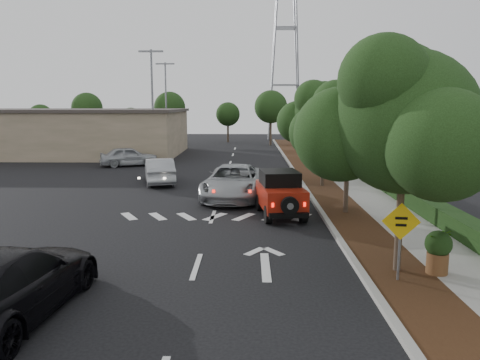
{
  "coord_description": "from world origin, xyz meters",
  "views": [
    {
      "loc": [
        1.52,
        -12.91,
        4.65
      ],
      "look_at": [
        1.2,
        3.0,
        2.05
      ],
      "focal_mm": 35.0,
      "sensor_mm": 36.0,
      "label": 1
    }
  ],
  "objects_px": {
    "silver_suv_ahead": "(234,182)",
    "speed_hump_sign": "(400,231)",
    "black_suv_oncoming": "(6,283)",
    "red_jeep": "(280,193)"
  },
  "relations": [
    {
      "from": "speed_hump_sign",
      "to": "silver_suv_ahead",
      "type": "bearing_deg",
      "value": 120.04
    },
    {
      "from": "black_suv_oncoming",
      "to": "speed_hump_sign",
      "type": "bearing_deg",
      "value": -162.05
    },
    {
      "from": "red_jeep",
      "to": "black_suv_oncoming",
      "type": "height_order",
      "value": "red_jeep"
    },
    {
      "from": "silver_suv_ahead",
      "to": "black_suv_oncoming",
      "type": "relative_size",
      "value": 1.07
    },
    {
      "from": "silver_suv_ahead",
      "to": "black_suv_oncoming",
      "type": "bearing_deg",
      "value": -103.17
    },
    {
      "from": "black_suv_oncoming",
      "to": "silver_suv_ahead",
      "type": "bearing_deg",
      "value": -103.96
    },
    {
      "from": "silver_suv_ahead",
      "to": "black_suv_oncoming",
      "type": "distance_m",
      "value": 14.02
    },
    {
      "from": "red_jeep",
      "to": "black_suv_oncoming",
      "type": "relative_size",
      "value": 0.68
    },
    {
      "from": "speed_hump_sign",
      "to": "red_jeep",
      "type": "bearing_deg",
      "value": 116.27
    },
    {
      "from": "silver_suv_ahead",
      "to": "speed_hump_sign",
      "type": "xyz_separation_m",
      "value": [
        4.65,
        -11.13,
        0.6
      ]
    }
  ]
}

